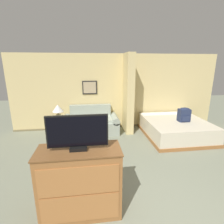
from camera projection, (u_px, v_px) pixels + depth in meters
wall_back at (117, 92)px, 6.20m from camera, size 7.26×0.16×2.60m
wall_partition_pillar at (128, 94)px, 5.80m from camera, size 0.24×0.81×2.60m
couch at (91, 123)px, 5.88m from camera, size 1.84×0.84×0.90m
coffee_table at (90, 134)px, 4.85m from camera, size 0.72×0.44×0.43m
side_table at (59, 121)px, 5.74m from camera, size 0.36×0.36×0.54m
table_lamp at (58, 109)px, 5.63m from camera, size 0.36×0.36×0.46m
tv_dresser at (80, 182)px, 2.62m from camera, size 1.21×0.52×1.08m
tv at (78, 133)px, 2.41m from camera, size 0.84×0.16×0.51m
bed at (175, 128)px, 5.62m from camera, size 1.87×2.05×0.53m
backpack at (184, 114)px, 5.37m from camera, size 0.34×0.26×0.43m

